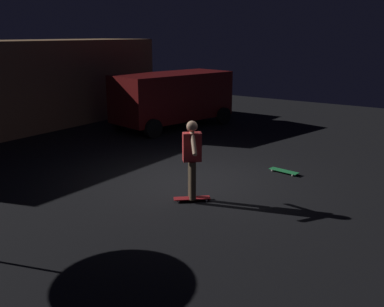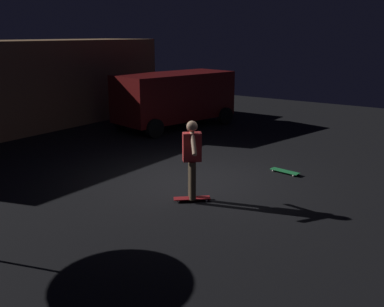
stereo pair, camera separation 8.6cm
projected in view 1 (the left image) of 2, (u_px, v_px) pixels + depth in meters
name	position (u px, v px, depth m)	size (l,w,h in m)	color
ground_plane	(195.00, 181.00, 10.78)	(28.00, 28.00, 0.00)	black
low_building	(11.00, 86.00, 16.22)	(12.50, 3.08, 3.22)	#AD7F56
parked_van	(173.00, 96.00, 16.74)	(4.90, 3.03, 2.03)	maroon
skateboard_ridden	(192.00, 198.00, 9.48)	(0.67, 0.71, 0.07)	#AD1E23
skateboard_spare	(284.00, 171.00, 11.36)	(0.31, 0.80, 0.07)	green
skater	(192.00, 154.00, 9.22)	(0.79, 0.72, 1.67)	brown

